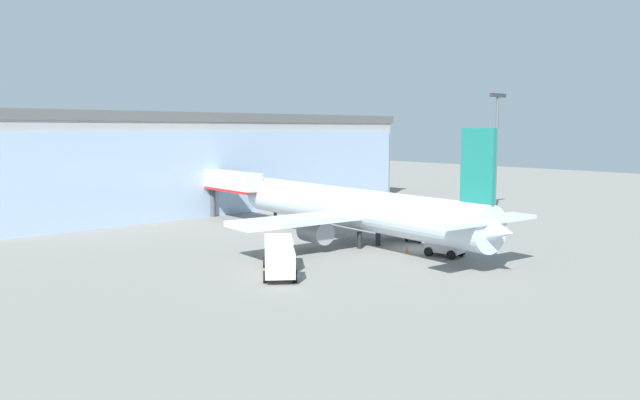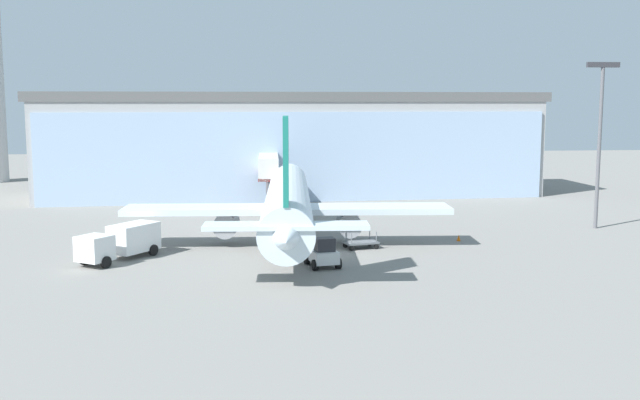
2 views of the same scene
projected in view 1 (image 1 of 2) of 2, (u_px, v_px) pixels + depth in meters
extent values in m
plane|color=gray|center=(414.00, 249.00, 59.20)|extent=(240.00, 240.00, 0.00)
cube|color=#A1A1A1|center=(206.00, 166.00, 88.14)|extent=(64.28, 17.02, 12.25)
cube|color=#A1BAD8|center=(235.00, 173.00, 83.13)|extent=(62.30, 3.58, 11.02)
cube|color=#5B5B5B|center=(205.00, 118.00, 87.38)|extent=(65.56, 17.36, 1.20)
cube|color=beige|center=(230.00, 181.00, 76.91)|extent=(2.58, 11.79, 2.40)
cube|color=red|center=(230.00, 189.00, 77.03)|extent=(2.62, 11.79, 0.30)
cylinder|color=#4C4C51|center=(213.00, 202.00, 80.69)|extent=(0.70, 0.70, 3.73)
cylinder|color=#59595E|center=(496.00, 156.00, 83.85)|extent=(0.36, 0.36, 15.54)
cube|color=#333338|center=(498.00, 95.00, 82.94)|extent=(3.20, 0.40, 0.50)
cylinder|color=silver|center=(351.00, 208.00, 61.77)|extent=(6.04, 34.36, 3.92)
cone|color=silver|center=(262.00, 193.00, 75.42)|extent=(4.10, 3.24, 3.92)
cone|color=silver|center=(491.00, 230.00, 48.11)|extent=(3.77, 4.21, 3.53)
cube|color=silver|center=(362.00, 213.00, 60.45)|extent=(28.09, 5.93, 0.50)
cube|color=silver|center=(481.00, 221.00, 48.84)|extent=(11.13, 3.08, 0.30)
cube|color=#197266|center=(478.00, 166.00, 48.75)|extent=(0.56, 3.22, 5.88)
cylinder|color=gray|center=(315.00, 232.00, 57.87)|extent=(2.29, 3.32, 2.10)
cylinder|color=gray|center=(398.00, 222.00, 64.13)|extent=(2.29, 3.32, 2.10)
cylinder|color=black|center=(360.00, 240.00, 59.22)|extent=(0.50, 0.50, 1.60)
cylinder|color=black|center=(378.00, 238.00, 60.61)|extent=(0.50, 0.50, 1.60)
cylinder|color=black|center=(275.00, 219.00, 73.34)|extent=(0.40, 0.40, 1.60)
cube|color=silver|center=(280.00, 264.00, 45.97)|extent=(3.06, 3.06, 1.90)
cube|color=white|center=(278.00, 251.00, 50.11)|extent=(4.09, 4.54, 2.20)
cylinder|color=black|center=(295.00, 276.00, 46.18)|extent=(0.76, 0.91, 0.90)
cylinder|color=black|center=(265.00, 277.00, 45.98)|extent=(0.76, 0.91, 0.90)
cylinder|color=black|center=(292.00, 262.00, 51.32)|extent=(0.76, 0.91, 0.90)
cylinder|color=black|center=(265.00, 262.00, 51.12)|extent=(0.76, 0.91, 0.90)
cube|color=slate|center=(418.00, 236.00, 63.18)|extent=(3.10, 2.21, 0.16)
cylinder|color=black|center=(420.00, 241.00, 61.89)|extent=(0.46, 0.22, 0.44)
cylinder|color=slate|center=(420.00, 233.00, 61.80)|extent=(0.08, 0.08, 0.90)
cylinder|color=black|center=(407.00, 240.00, 62.74)|extent=(0.46, 0.22, 0.44)
cylinder|color=slate|center=(407.00, 232.00, 62.65)|extent=(0.08, 0.08, 0.90)
cylinder|color=black|center=(430.00, 238.00, 63.68)|extent=(0.46, 0.22, 0.44)
cylinder|color=slate|center=(430.00, 230.00, 63.58)|extent=(0.08, 0.08, 0.90)
cylinder|color=black|center=(417.00, 237.00, 64.53)|extent=(0.46, 0.22, 0.44)
cylinder|color=slate|center=(417.00, 229.00, 64.44)|extent=(0.08, 0.08, 0.90)
cube|color=silver|center=(445.00, 247.00, 55.66)|extent=(2.34, 3.47, 0.90)
cube|color=#26262B|center=(452.00, 237.00, 55.15)|extent=(1.56, 1.23, 1.00)
cylinder|color=black|center=(429.00, 252.00, 55.73)|extent=(0.49, 0.85, 0.80)
cylinder|color=black|center=(439.00, 249.00, 57.11)|extent=(0.49, 0.85, 0.80)
cylinder|color=black|center=(451.00, 255.00, 54.31)|extent=(0.49, 0.85, 0.80)
cylinder|color=black|center=(461.00, 252.00, 55.69)|extent=(0.49, 0.85, 0.80)
cone|color=orange|center=(407.00, 249.00, 57.47)|extent=(0.36, 0.36, 0.55)
cone|color=orange|center=(455.00, 226.00, 71.00)|extent=(0.36, 0.36, 0.55)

